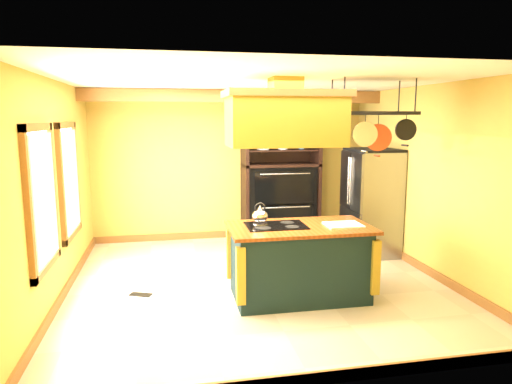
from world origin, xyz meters
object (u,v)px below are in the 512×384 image
object	(u,v)px
kitchen_island	(299,261)
hutch	(280,189)
range_hood	(285,117)
refrigerator	(371,204)
pot_rack	(372,121)

from	to	relation	value
kitchen_island	hutch	size ratio (longest dim) A/B	0.71
kitchen_island	hutch	world-z (taller)	hutch
hutch	range_hood	bearing A→B (deg)	-103.09
refrigerator	pot_rack	bearing A→B (deg)	-116.19
range_hood	hutch	distance (m)	3.19
kitchen_island	range_hood	distance (m)	1.79
refrigerator	hutch	size ratio (longest dim) A/B	0.69
pot_rack	refrigerator	world-z (taller)	pot_rack
kitchen_island	hutch	bearing A→B (deg)	81.11
pot_rack	refrigerator	distance (m)	2.25
kitchen_island	refrigerator	size ratio (longest dim) A/B	1.03
pot_rack	hutch	size ratio (longest dim) A/B	0.43
range_hood	hutch	xyz separation A→B (m)	(0.66, 2.84, -1.31)
hutch	kitchen_island	bearing A→B (deg)	-99.25
range_hood	refrigerator	size ratio (longest dim) A/B	0.84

